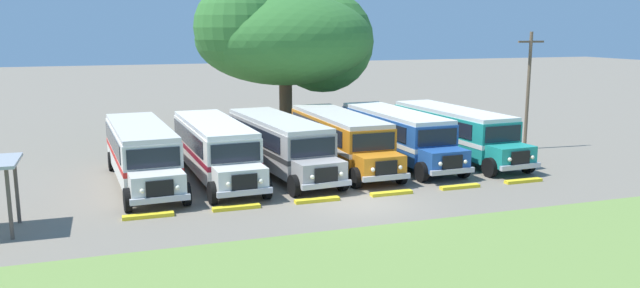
{
  "coord_description": "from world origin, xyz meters",
  "views": [
    {
      "loc": [
        -10.12,
        -23.86,
        7.43
      ],
      "look_at": [
        0.0,
        5.66,
        1.6
      ],
      "focal_mm": 34.92,
      "sensor_mm": 36.0,
      "label": 1
    }
  ],
  "objects_px": {
    "parked_bus_slot_2": "(279,142)",
    "parked_bus_slot_3": "(340,137)",
    "parked_bus_slot_1": "(215,146)",
    "parked_bus_slot_4": "(397,133)",
    "utility_pole": "(528,87)",
    "parked_bus_slot_0": "(141,151)",
    "parked_bus_slot_5": "(455,130)",
    "broad_shade_tree": "(285,35)"
  },
  "relations": [
    {
      "from": "parked_bus_slot_0",
      "to": "utility_pole",
      "type": "xyz_separation_m",
      "value": [
        23.06,
        1.12,
        2.28
      ]
    },
    {
      "from": "parked_bus_slot_1",
      "to": "parked_bus_slot_3",
      "type": "distance_m",
      "value": 6.96
    },
    {
      "from": "broad_shade_tree",
      "to": "parked_bus_slot_3",
      "type": "bearing_deg",
      "value": -89.93
    },
    {
      "from": "parked_bus_slot_0",
      "to": "parked_bus_slot_1",
      "type": "relative_size",
      "value": 1.0
    },
    {
      "from": "parked_bus_slot_1",
      "to": "parked_bus_slot_4",
      "type": "bearing_deg",
      "value": 90.63
    },
    {
      "from": "parked_bus_slot_4",
      "to": "parked_bus_slot_5",
      "type": "xyz_separation_m",
      "value": [
        3.62,
        -0.2,
        0.0
      ]
    },
    {
      "from": "utility_pole",
      "to": "parked_bus_slot_2",
      "type": "bearing_deg",
      "value": -176.2
    },
    {
      "from": "broad_shade_tree",
      "to": "utility_pole",
      "type": "relative_size",
      "value": 1.81
    },
    {
      "from": "parked_bus_slot_2",
      "to": "utility_pole",
      "type": "height_order",
      "value": "utility_pole"
    },
    {
      "from": "parked_bus_slot_5",
      "to": "broad_shade_tree",
      "type": "height_order",
      "value": "broad_shade_tree"
    },
    {
      "from": "parked_bus_slot_4",
      "to": "parked_bus_slot_5",
      "type": "height_order",
      "value": "same"
    },
    {
      "from": "parked_bus_slot_1",
      "to": "broad_shade_tree",
      "type": "distance_m",
      "value": 14.3
    },
    {
      "from": "parked_bus_slot_1",
      "to": "broad_shade_tree",
      "type": "bearing_deg",
      "value": 145.7
    },
    {
      "from": "parked_bus_slot_1",
      "to": "parked_bus_slot_5",
      "type": "relative_size",
      "value": 1.0
    },
    {
      "from": "parked_bus_slot_5",
      "to": "utility_pole",
      "type": "relative_size",
      "value": 1.51
    },
    {
      "from": "parked_bus_slot_0",
      "to": "parked_bus_slot_4",
      "type": "relative_size",
      "value": 1.0
    },
    {
      "from": "parked_bus_slot_2",
      "to": "utility_pole",
      "type": "relative_size",
      "value": 1.52
    },
    {
      "from": "parked_bus_slot_0",
      "to": "parked_bus_slot_1",
      "type": "bearing_deg",
      "value": 85.7
    },
    {
      "from": "broad_shade_tree",
      "to": "parked_bus_slot_0",
      "type": "bearing_deg",
      "value": -133.0
    },
    {
      "from": "parked_bus_slot_4",
      "to": "utility_pole",
      "type": "distance_m",
      "value": 9.41
    },
    {
      "from": "parked_bus_slot_0",
      "to": "utility_pole",
      "type": "distance_m",
      "value": 23.2
    },
    {
      "from": "parked_bus_slot_0",
      "to": "parked_bus_slot_5",
      "type": "relative_size",
      "value": 1.0
    },
    {
      "from": "parked_bus_slot_4",
      "to": "utility_pole",
      "type": "relative_size",
      "value": 1.51
    },
    {
      "from": "parked_bus_slot_2",
      "to": "parked_bus_slot_3",
      "type": "bearing_deg",
      "value": 90.93
    },
    {
      "from": "parked_bus_slot_4",
      "to": "parked_bus_slot_0",
      "type": "bearing_deg",
      "value": -89.69
    },
    {
      "from": "parked_bus_slot_0",
      "to": "parked_bus_slot_3",
      "type": "relative_size",
      "value": 1.01
    },
    {
      "from": "parked_bus_slot_3",
      "to": "parked_bus_slot_5",
      "type": "xyz_separation_m",
      "value": [
        7.05,
        -0.09,
        0.0
      ]
    },
    {
      "from": "utility_pole",
      "to": "broad_shade_tree",
      "type": "bearing_deg",
      "value": 141.12
    },
    {
      "from": "broad_shade_tree",
      "to": "utility_pole",
      "type": "xyz_separation_m",
      "value": [
        12.57,
        -10.13,
        -3.12
      ]
    },
    {
      "from": "parked_bus_slot_3",
      "to": "utility_pole",
      "type": "bearing_deg",
      "value": 91.99
    },
    {
      "from": "parked_bus_slot_1",
      "to": "parked_bus_slot_0",
      "type": "bearing_deg",
      "value": -93.25
    },
    {
      "from": "parked_bus_slot_1",
      "to": "parked_bus_slot_3",
      "type": "height_order",
      "value": "same"
    },
    {
      "from": "parked_bus_slot_1",
      "to": "broad_shade_tree",
      "type": "xyz_separation_m",
      "value": [
        6.93,
        11.29,
        5.39
      ]
    },
    {
      "from": "parked_bus_slot_3",
      "to": "parked_bus_slot_5",
      "type": "height_order",
      "value": "same"
    },
    {
      "from": "parked_bus_slot_2",
      "to": "parked_bus_slot_3",
      "type": "height_order",
      "value": "same"
    },
    {
      "from": "parked_bus_slot_1",
      "to": "parked_bus_slot_5",
      "type": "xyz_separation_m",
      "value": [
        14.0,
        0.42,
        0.0
      ]
    },
    {
      "from": "parked_bus_slot_2",
      "to": "broad_shade_tree",
      "type": "bearing_deg",
      "value": 156.53
    },
    {
      "from": "parked_bus_slot_3",
      "to": "broad_shade_tree",
      "type": "distance_m",
      "value": 12.05
    },
    {
      "from": "parked_bus_slot_2",
      "to": "parked_bus_slot_3",
      "type": "xyz_separation_m",
      "value": [
        3.57,
        0.42,
        0.0
      ]
    },
    {
      "from": "parked_bus_slot_2",
      "to": "broad_shade_tree",
      "type": "distance_m",
      "value": 12.93
    },
    {
      "from": "parked_bus_slot_2",
      "to": "parked_bus_slot_4",
      "type": "bearing_deg",
      "value": 88.46
    },
    {
      "from": "parked_bus_slot_4",
      "to": "parked_bus_slot_5",
      "type": "bearing_deg",
      "value": 84.81
    }
  ]
}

